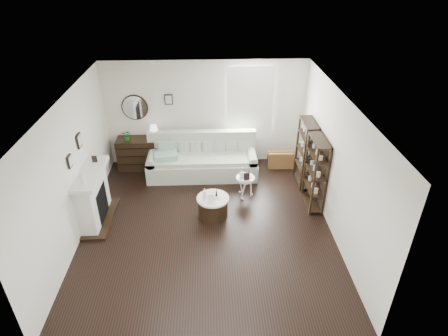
{
  "coord_description": "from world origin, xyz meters",
  "views": [
    {
      "loc": [
        0.08,
        -6.09,
        4.94
      ],
      "look_at": [
        0.38,
        0.8,
        0.89
      ],
      "focal_mm": 30.0,
      "sensor_mm": 36.0,
      "label": 1
    }
  ],
  "objects_px": {
    "sofa": "(202,161)",
    "dresser": "(142,153)",
    "drum_table": "(213,207)",
    "pedestal_table": "(245,179)"
  },
  "relations": [
    {
      "from": "sofa",
      "to": "drum_table",
      "type": "height_order",
      "value": "sofa"
    },
    {
      "from": "dresser",
      "to": "drum_table",
      "type": "height_order",
      "value": "dresser"
    },
    {
      "from": "sofa",
      "to": "dresser",
      "type": "distance_m",
      "value": 1.6
    },
    {
      "from": "sofa",
      "to": "pedestal_table",
      "type": "height_order",
      "value": "sofa"
    },
    {
      "from": "sofa",
      "to": "dresser",
      "type": "xyz_separation_m",
      "value": [
        -1.55,
        0.39,
        0.06
      ]
    },
    {
      "from": "dresser",
      "to": "drum_table",
      "type": "bearing_deg",
      "value": -50.57
    },
    {
      "from": "sofa",
      "to": "drum_table",
      "type": "xyz_separation_m",
      "value": [
        0.24,
        -1.78,
        -0.11
      ]
    },
    {
      "from": "drum_table",
      "to": "pedestal_table",
      "type": "xyz_separation_m",
      "value": [
        0.74,
        0.71,
        0.23
      ]
    },
    {
      "from": "sofa",
      "to": "pedestal_table",
      "type": "bearing_deg",
      "value": -47.58
    },
    {
      "from": "dresser",
      "to": "drum_table",
      "type": "xyz_separation_m",
      "value": [
        1.78,
        -2.17,
        -0.17
      ]
    }
  ]
}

